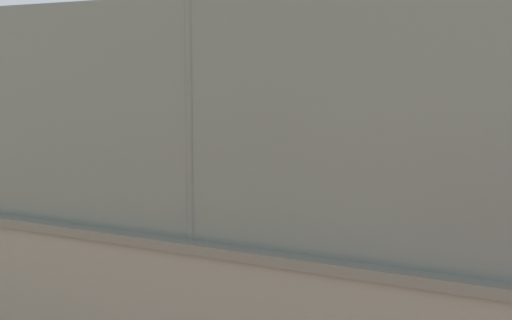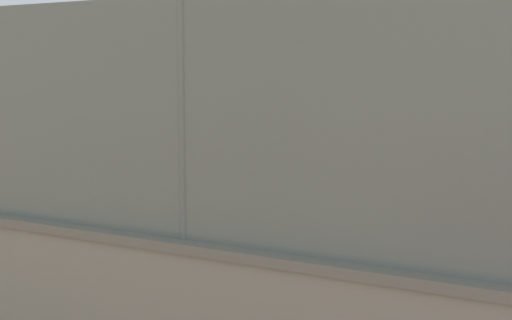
{
  "view_description": "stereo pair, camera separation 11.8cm",
  "coord_description": "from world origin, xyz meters",
  "px_view_note": "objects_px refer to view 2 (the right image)",
  "views": [
    {
      "loc": [
        -4.22,
        18.03,
        2.73
      ],
      "look_at": [
        0.87,
        8.43,
        1.31
      ],
      "focal_mm": 48.24,
      "sensor_mm": 36.0,
      "label": 1
    },
    {
      "loc": [
        -4.32,
        17.98,
        2.73
      ],
      "look_at": [
        0.87,
        8.43,
        1.31
      ],
      "focal_mm": 48.24,
      "sensor_mm": 36.0,
      "label": 2
    }
  ],
  "objects_px": {
    "player_foreground_swinging": "(41,176)",
    "sports_ball": "(7,162)",
    "courtside_bench": "(356,303)",
    "player_baseline_waiting": "(377,157)"
  },
  "relations": [
    {
      "from": "sports_ball",
      "to": "courtside_bench",
      "type": "height_order",
      "value": "sports_ball"
    },
    {
      "from": "player_baseline_waiting",
      "to": "courtside_bench",
      "type": "distance_m",
      "value": 8.65
    },
    {
      "from": "player_foreground_swinging",
      "to": "courtside_bench",
      "type": "distance_m",
      "value": 6.88
    },
    {
      "from": "player_foreground_swinging",
      "to": "player_baseline_waiting",
      "type": "distance_m",
      "value": 7.18
    },
    {
      "from": "player_foreground_swinging",
      "to": "sports_ball",
      "type": "relative_size",
      "value": 9.22
    },
    {
      "from": "player_foreground_swinging",
      "to": "courtside_bench",
      "type": "bearing_deg",
      "value": 161.15
    },
    {
      "from": "player_foreground_swinging",
      "to": "sports_ball",
      "type": "bearing_deg",
      "value": 119.85
    },
    {
      "from": "player_foreground_swinging",
      "to": "sports_ball",
      "type": "distance_m",
      "value": 1.71
    },
    {
      "from": "sports_ball",
      "to": "courtside_bench",
      "type": "distance_m",
      "value": 5.81
    },
    {
      "from": "courtside_bench",
      "to": "sports_ball",
      "type": "bearing_deg",
      "value": -7.96
    }
  ]
}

